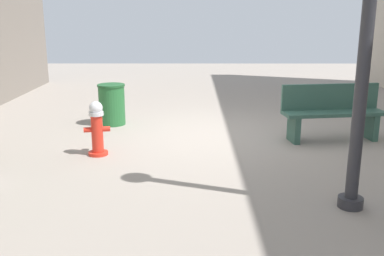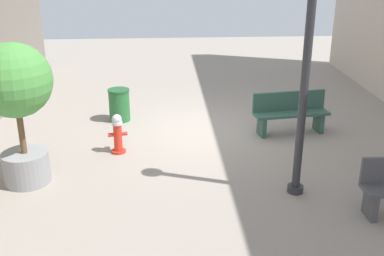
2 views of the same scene
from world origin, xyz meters
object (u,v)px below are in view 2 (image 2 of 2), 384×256
Objects in this scene: fire_hydrant at (118,134)px; street_lamp at (308,48)px; planter_tree at (16,95)px; trash_bin at (119,105)px; bench_near at (290,112)px.

fire_hydrant is 0.20× the size of street_lamp.
fire_hydrant is 0.33× the size of planter_tree.
trash_bin is (0.12, -1.93, -0.02)m from fire_hydrant.
trash_bin is at bearing -86.57° from fire_hydrant.
fire_hydrant is 1.94m from trash_bin.
street_lamp is at bearing 77.70° from bench_near.
bench_near is at bearing -102.30° from street_lamp.
planter_tree is 0.62× the size of street_lamp.
planter_tree is 3.69m from trash_bin.
street_lamp reaches higher than trash_bin.
planter_tree reaches higher than bench_near.
trash_bin is at bearing -48.90° from street_lamp.
planter_tree is at bearing 38.10° from fire_hydrant.
planter_tree is (1.55, 1.22, 1.24)m from fire_hydrant.
street_lamp is (-4.79, 0.69, 0.89)m from planter_tree.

